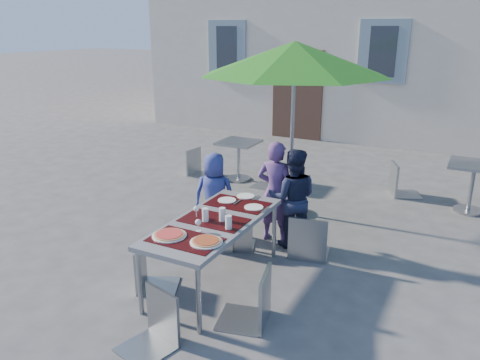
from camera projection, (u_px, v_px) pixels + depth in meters
The scene contains 21 objects.
ground at pixel (218, 302), 4.87m from camera, with size 90.00×90.00×0.00m, color #454548.
dining_table at pixel (214, 225), 5.04m from camera, with size 0.80×1.85×0.76m.
pizza_near_left at pixel (169, 235), 4.63m from camera, with size 0.34×0.34×0.03m.
pizza_near_right at pixel (206, 241), 4.49m from camera, with size 0.32×0.32×0.03m.
glassware at pixel (214, 217), 4.91m from camera, with size 0.53×0.41×0.15m.
place_settings at pixel (242, 201), 5.55m from camera, with size 0.65×0.51×0.01m.
child_0 at pixel (215, 195), 6.27m from camera, with size 0.57×0.37×1.16m, color navy.
child_1 at pixel (275, 192), 6.09m from camera, with size 0.50×0.33×1.36m, color #553670.
child_2 at pixel (293, 198), 5.96m from camera, with size 0.63×0.36×1.30m, color #1A1F39.
chair_0 at pixel (220, 213), 5.89m from camera, with size 0.46×0.47×0.85m.
chair_1 at pixel (238, 213), 5.88m from camera, with size 0.49×0.50×0.87m.
chair_2 at pixel (310, 210), 5.62m from camera, with size 0.55×0.56×1.06m.
chair_3 at pixel (148, 242), 5.00m from camera, with size 0.55×0.55×0.93m.
chair_4 at pixel (254, 265), 4.35m from camera, with size 0.56×0.56×1.04m.
chair_5 at pixel (152, 288), 4.05m from camera, with size 0.53×0.53×0.97m.
patio_umbrella at pixel (295, 59), 6.51m from camera, with size 2.72×2.72×2.55m.
cafe_table_0 at pixel (239, 154), 8.63m from camera, with size 0.69×0.69×0.74m.
bg_chair_l_0 at pixel (197, 147), 8.88m from camera, with size 0.48×0.47×0.96m.
bg_chair_r_0 at pixel (270, 159), 8.18m from camera, with size 0.43×0.43×0.91m.
cafe_table_1 at pixel (473, 178), 7.09m from camera, with size 0.73×0.73×0.78m.
bg_chair_l_1 at pixel (402, 160), 7.81m from camera, with size 0.61×0.60×1.04m.
Camera 1 is at (2.16, -3.65, 2.73)m, focal length 35.00 mm.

